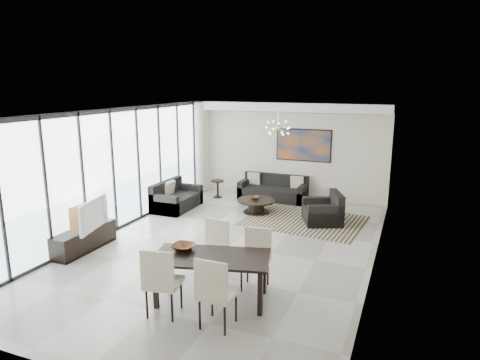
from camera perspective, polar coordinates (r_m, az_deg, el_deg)
The scene contains 20 objects.
room_shell at distance 8.78m, azimuth 1.16°, elevation -0.50°, with size 6.00×9.00×2.90m.
window_wall at distance 10.40m, azimuth -16.17°, elevation 1.21°, with size 0.37×8.95×2.90m.
soffit at distance 12.79m, azimuth 6.23°, elevation 9.63°, with size 5.98×0.40×0.26m, color white.
painting at distance 12.93m, azimuth 8.45°, elevation 4.61°, with size 1.68×0.04×0.98m, color #AF5A18.
chandelier at distance 11.01m, azimuth 5.08°, elevation 6.95°, with size 0.66×0.66×0.71m.
rug at distance 11.18m, azimuth 8.59°, elevation -5.36°, with size 2.91×2.24×0.01m, color black.
coffee_table at distance 11.70m, azimuth 2.18°, elevation -3.38°, with size 1.03×1.03×0.36m.
bowl_coffee at distance 11.69m, azimuth 1.98°, elevation -2.40°, with size 0.24×0.24×0.08m, color brown.
sofa_main at distance 13.03m, azimuth 4.46°, elevation -1.51°, with size 2.02×0.83×0.73m.
loveseat at distance 12.19m, azimuth -8.60°, elevation -2.58°, with size 0.87×1.54×0.77m.
armchair at distance 11.03m, azimuth 11.13°, elevation -4.29°, with size 1.19×1.21×0.79m.
side_table at distance 13.18m, azimuth -2.99°, elevation -0.80°, with size 0.40×0.40×0.54m.
tv_console at distance 9.71m, azimuth -20.05°, elevation -7.42°, with size 0.44×1.55×0.49m, color black.
television at distance 9.44m, azimuth -19.54°, elevation -4.35°, with size 1.11×0.15×0.64m, color gray.
dining_table at distance 6.99m, azimuth -3.82°, elevation -10.73°, with size 2.02×1.35×0.77m.
dining_chair_sw at distance 6.63m, azimuth -10.54°, elevation -12.72°, with size 0.59×0.59×1.11m.
dining_chair_se at distance 6.25m, azimuth -3.41°, elevation -14.27°, with size 0.51×0.51×1.10m.
dining_chair_nw at distance 7.87m, azimuth -3.49°, elevation -8.56°, with size 0.54×0.54×1.06m.
dining_chair_ne at distance 7.49m, azimuth 2.22°, elevation -9.81°, with size 0.51×0.51×1.03m.
bowl_dining at distance 7.23m, azimuth -7.58°, elevation -8.85°, with size 0.38×0.38×0.09m, color brown.
Camera 1 is at (3.51, -7.97, 3.48)m, focal length 32.00 mm.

